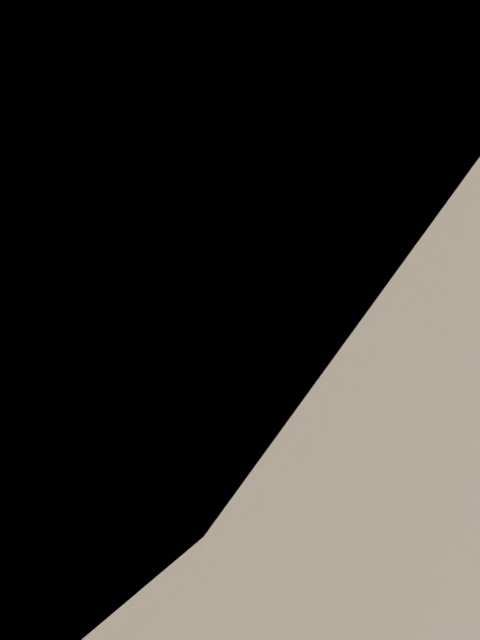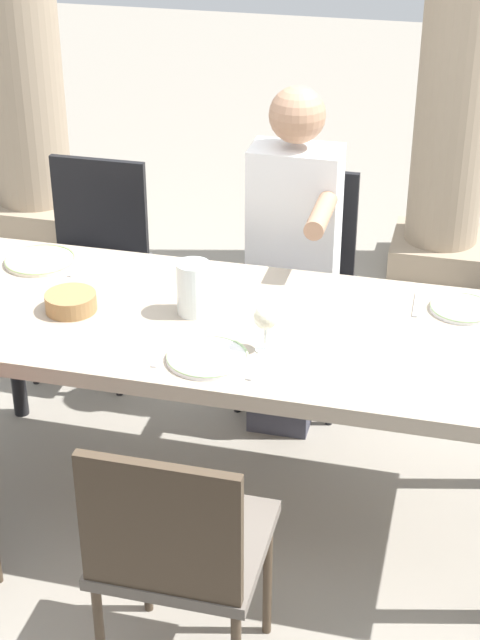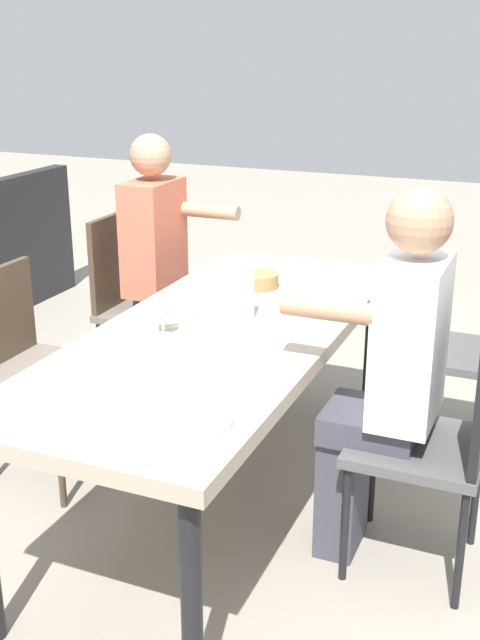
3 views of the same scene
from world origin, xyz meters
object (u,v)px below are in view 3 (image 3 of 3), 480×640
chair_west_south (136,295)px  plate_0 (345,278)px  wine_glass_1 (162,307)px  water_pitcher (240,298)px  diner_man_white (389,371)px  plate_2 (195,421)px  bread_basket (258,280)px  diner_woman_green (166,263)px  dining_table (222,343)px  plate_1 (160,316)px  chair_mid_north (445,431)px  chair_west_north (478,343)px  chair_mid_south (27,357)px

chair_west_south → plate_0: bearing=87.6°
wine_glass_1 → water_pitcher: bearing=147.5°
diner_man_white → plate_2: (0.66, -0.40, 0.04)m
bread_basket → plate_0: bearing=128.6°
diner_woman_green → chair_west_south: bearing=-89.1°
dining_table → plate_0: (-0.77, 0.25, 0.07)m
wine_glass_1 → plate_2: size_ratio=0.72×
diner_woman_green → bread_basket: diner_woman_green is taller
plate_2 → plate_1: bearing=-145.4°
diner_woman_green → wine_glass_1: 1.12m
diner_man_white → plate_1: 0.91m
chair_mid_north → wine_glass_1: bearing=-85.3°
plate_2 → bread_basket: (-1.26, -0.31, 0.02)m
chair_west_north → bread_basket: chair_west_north is taller
dining_table → plate_2: 0.79m
plate_1 → bread_basket: 0.56m
water_pitcher → bread_basket: bearing=-168.3°
plate_0 → diner_man_white: bearing=24.8°
diner_woman_green → water_pitcher: diner_woman_green is taller
chair_west_south → water_pitcher: (0.70, 0.87, 0.30)m
chair_mid_north → diner_man_white: (0.00, -0.20, 0.18)m
chair_mid_south → water_pitcher: size_ratio=4.94×
diner_woman_green → chair_mid_south: bearing=-10.8°
wine_glass_1 → water_pitcher: size_ratio=0.85×
dining_table → plate_0: plate_0 is taller
chair_mid_south → plate_0: chair_mid_south is taller
chair_west_south → dining_table: bearing=46.2°
bread_basket → chair_west_north: bearing=108.3°
chair_west_south → chair_mid_north: size_ratio=1.00×
chair_west_north → chair_mid_south: bearing=-61.9°
chair_mid_north → bread_basket: size_ratio=5.46×
wine_glass_1 → chair_mid_south: bearing=-96.9°
chair_west_south → wine_glass_1: bearing=35.2°
dining_table → water_pitcher: water_pitcher is taller
chair_mid_north → wine_glass_1: chair_mid_north is taller
diner_woman_green → plate_0: size_ratio=5.21×
plate_0 → plate_1: bearing=-33.4°
plate_0 → chair_mid_south: bearing=-52.2°
chair_mid_south → bread_basket: (-0.60, 0.78, 0.25)m
dining_table → diner_man_white: bearing=82.5°
chair_mid_north → bread_basket: (-0.60, -0.90, 0.25)m
chair_west_south → plate_0: chair_west_south is taller
diner_woman_green → plate_1: size_ratio=5.31×
bread_basket → plate_1: bearing=-20.6°
plate_0 → water_pitcher: size_ratio=1.43×
dining_table → chair_west_north: bearing=134.0°
water_pitcher → chair_west_south: bearing=-128.7°
chair_west_north → plate_2: size_ratio=4.21×
dining_table → water_pitcher: (-0.12, 0.02, 0.14)m
diner_man_white → plate_2: diner_man_white is taller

